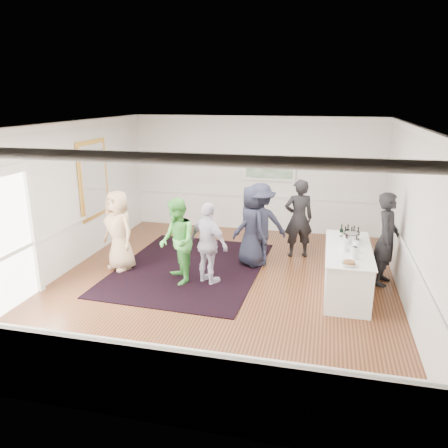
% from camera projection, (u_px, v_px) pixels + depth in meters
% --- Properties ---
extents(floor, '(8.00, 8.00, 0.00)m').
position_uv_depth(floor, '(222.00, 285.00, 8.92)').
color(floor, brown).
rests_on(floor, ground).
extents(ceiling, '(7.00, 8.00, 0.02)m').
position_uv_depth(ceiling, '(221.00, 125.00, 8.01)').
color(ceiling, white).
rests_on(ceiling, wall_back).
extents(wall_left, '(0.02, 8.00, 3.20)m').
position_uv_depth(wall_left, '(61.00, 200.00, 9.24)').
color(wall_left, white).
rests_on(wall_left, floor).
extents(wall_right, '(0.02, 8.00, 3.20)m').
position_uv_depth(wall_right, '(414.00, 221.00, 7.69)').
color(wall_right, white).
rests_on(wall_right, floor).
extents(wall_back, '(7.00, 0.02, 3.20)m').
position_uv_depth(wall_back, '(255.00, 174.00, 12.20)').
color(wall_back, white).
rests_on(wall_back, floor).
extents(wall_front, '(7.00, 0.02, 3.20)m').
position_uv_depth(wall_front, '(135.00, 299.00, 4.73)').
color(wall_front, white).
rests_on(wall_front, floor).
extents(wainscoting, '(7.00, 8.00, 1.00)m').
position_uv_depth(wainscoting, '(222.00, 262.00, 8.78)').
color(wainscoting, white).
rests_on(wainscoting, floor).
extents(mirror, '(0.05, 1.25, 1.85)m').
position_uv_depth(mirror, '(94.00, 179.00, 10.39)').
color(mirror, '#F0B546').
rests_on(mirror, wall_left).
extents(doorway, '(0.10, 1.78, 2.56)m').
position_uv_depth(doorway, '(1.00, 235.00, 7.51)').
color(doorway, white).
rests_on(doorway, wall_left).
extents(landscape_painting, '(1.44, 0.06, 0.66)m').
position_uv_depth(landscape_painting, '(269.00, 169.00, 12.01)').
color(landscape_painting, white).
rests_on(landscape_painting, wall_back).
extents(area_rug, '(3.23, 4.16, 0.02)m').
position_uv_depth(area_rug, '(190.00, 268.00, 9.78)').
color(area_rug, black).
rests_on(area_rug, floor).
extents(serving_table, '(0.86, 2.26, 0.92)m').
position_uv_depth(serving_table, '(347.00, 270.00, 8.48)').
color(serving_table, white).
rests_on(serving_table, floor).
extents(bartender, '(0.62, 0.79, 1.90)m').
position_uv_depth(bartender, '(386.00, 239.00, 8.75)').
color(bartender, black).
rests_on(bartender, floor).
extents(guest_tan, '(1.03, 0.90, 1.78)m').
position_uv_depth(guest_tan, '(119.00, 230.00, 9.52)').
color(guest_tan, tan).
rests_on(guest_tan, floor).
extents(guest_green, '(1.02, 1.08, 1.76)m').
position_uv_depth(guest_green, '(177.00, 241.00, 8.82)').
color(guest_green, green).
rests_on(guest_green, floor).
extents(guest_lilac, '(1.07, 0.85, 1.70)m').
position_uv_depth(guest_lilac, '(209.00, 244.00, 8.79)').
color(guest_lilac, silver).
rests_on(guest_lilac, floor).
extents(guest_dark_a, '(1.37, 1.05, 1.87)m').
position_uv_depth(guest_dark_a, '(260.00, 224.00, 9.80)').
color(guest_dark_a, '#1D2030').
rests_on(guest_dark_a, floor).
extents(guest_dark_b, '(0.79, 0.63, 1.88)m').
position_uv_depth(guest_dark_b, '(299.00, 218.00, 10.26)').
color(guest_dark_b, black).
rests_on(guest_dark_b, floor).
extents(guest_navy, '(1.01, 1.06, 1.83)m').
position_uv_depth(guest_navy, '(252.00, 226.00, 9.76)').
color(guest_navy, '#1D2030').
rests_on(guest_navy, floor).
extents(wine_bottles, '(0.39, 0.22, 0.31)m').
position_uv_depth(wine_bottles, '(350.00, 232.00, 8.78)').
color(wine_bottles, black).
rests_on(wine_bottles, serving_table).
extents(juice_pitchers, '(0.35, 0.62, 0.24)m').
position_uv_depth(juice_pitchers, '(350.00, 248.00, 8.00)').
color(juice_pitchers, '#73AD3E').
rests_on(juice_pitchers, serving_table).
extents(ice_bucket, '(0.26, 0.26, 0.25)m').
position_uv_depth(ice_bucket, '(351.00, 239.00, 8.50)').
color(ice_bucket, silver).
rests_on(ice_bucket, serving_table).
extents(nut_bowl, '(0.28, 0.28, 0.08)m').
position_uv_depth(nut_bowl, '(349.00, 263.00, 7.48)').
color(nut_bowl, white).
rests_on(nut_bowl, serving_table).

